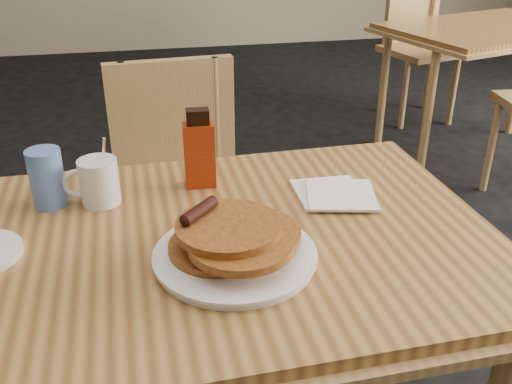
{
  "coord_description": "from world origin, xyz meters",
  "views": [
    {
      "loc": [
        -0.14,
        -0.9,
        1.34
      ],
      "look_at": [
        0.06,
        0.03,
        0.85
      ],
      "focal_mm": 40.0,
      "sensor_mm": 36.0,
      "label": 1
    }
  ],
  "objects_px": {
    "main_table": "(210,255)",
    "pancake_plate": "(235,246)",
    "syrup_bottle": "(199,151)",
    "chair_main_far": "(178,178)",
    "blue_tumbler": "(47,178)",
    "neighbor_table": "(489,34)",
    "coffee_mug": "(98,181)",
    "chair_neighbor_far": "(417,32)"
  },
  "relations": [
    {
      "from": "neighbor_table",
      "to": "blue_tumbler",
      "type": "distance_m",
      "value": 2.64
    },
    {
      "from": "main_table",
      "to": "syrup_bottle",
      "type": "distance_m",
      "value": 0.26
    },
    {
      "from": "chair_neighbor_far",
      "to": "chair_main_far",
      "type": "bearing_deg",
      "value": -148.07
    },
    {
      "from": "coffee_mug",
      "to": "syrup_bottle",
      "type": "relative_size",
      "value": 0.86
    },
    {
      "from": "main_table",
      "to": "chair_neighbor_far",
      "type": "bearing_deg",
      "value": 55.92
    },
    {
      "from": "pancake_plate",
      "to": "main_table",
      "type": "bearing_deg",
      "value": 110.4
    },
    {
      "from": "neighbor_table",
      "to": "blue_tumbler",
      "type": "xyz_separation_m",
      "value": [
        -2.09,
        -1.61,
        0.11
      ]
    },
    {
      "from": "main_table",
      "to": "coffee_mug",
      "type": "bearing_deg",
      "value": 138.03
    },
    {
      "from": "neighbor_table",
      "to": "chair_main_far",
      "type": "distance_m",
      "value": 2.09
    },
    {
      "from": "chair_main_far",
      "to": "blue_tumbler",
      "type": "relative_size",
      "value": 7.04
    },
    {
      "from": "pancake_plate",
      "to": "neighbor_table",
      "type": "bearing_deg",
      "value": 47.77
    },
    {
      "from": "main_table",
      "to": "neighbor_table",
      "type": "height_order",
      "value": "same"
    },
    {
      "from": "pancake_plate",
      "to": "blue_tumbler",
      "type": "xyz_separation_m",
      "value": [
        -0.35,
        0.3,
        0.03
      ]
    },
    {
      "from": "chair_neighbor_far",
      "to": "pancake_plate",
      "type": "distance_m",
      "value": 3.18
    },
    {
      "from": "coffee_mug",
      "to": "blue_tumbler",
      "type": "height_order",
      "value": "coffee_mug"
    },
    {
      "from": "chair_main_far",
      "to": "blue_tumbler",
      "type": "bearing_deg",
      "value": -124.72
    },
    {
      "from": "blue_tumbler",
      "to": "pancake_plate",
      "type": "bearing_deg",
      "value": -40.15
    },
    {
      "from": "chair_main_far",
      "to": "pancake_plate",
      "type": "height_order",
      "value": "chair_main_far"
    },
    {
      "from": "main_table",
      "to": "pancake_plate",
      "type": "distance_m",
      "value": 0.13
    },
    {
      "from": "pancake_plate",
      "to": "blue_tumbler",
      "type": "bearing_deg",
      "value": 139.85
    },
    {
      "from": "chair_neighbor_far",
      "to": "syrup_bottle",
      "type": "height_order",
      "value": "chair_neighbor_far"
    },
    {
      "from": "coffee_mug",
      "to": "chair_neighbor_far",
      "type": "bearing_deg",
      "value": 53.34
    },
    {
      "from": "coffee_mug",
      "to": "syrup_bottle",
      "type": "bearing_deg",
      "value": 12.58
    },
    {
      "from": "blue_tumbler",
      "to": "syrup_bottle",
      "type": "bearing_deg",
      "value": 4.91
    },
    {
      "from": "chair_main_far",
      "to": "chair_neighbor_far",
      "type": "distance_m",
      "value": 2.56
    },
    {
      "from": "neighbor_table",
      "to": "blue_tumbler",
      "type": "relative_size",
      "value": 9.85
    },
    {
      "from": "neighbor_table",
      "to": "pancake_plate",
      "type": "bearing_deg",
      "value": -132.23
    },
    {
      "from": "chair_neighbor_far",
      "to": "coffee_mug",
      "type": "height_order",
      "value": "chair_neighbor_far"
    },
    {
      "from": "chair_main_far",
      "to": "neighbor_table",
      "type": "bearing_deg",
      "value": 27.57
    },
    {
      "from": "coffee_mug",
      "to": "blue_tumbler",
      "type": "bearing_deg",
      "value": 176.56
    },
    {
      "from": "main_table",
      "to": "neighbor_table",
      "type": "bearing_deg",
      "value": 45.75
    },
    {
      "from": "coffee_mug",
      "to": "chair_main_far",
      "type": "bearing_deg",
      "value": 71.58
    },
    {
      "from": "syrup_bottle",
      "to": "blue_tumbler",
      "type": "relative_size",
      "value": 1.44
    },
    {
      "from": "chair_neighbor_far",
      "to": "pancake_plate",
      "type": "height_order",
      "value": "chair_neighbor_far"
    },
    {
      "from": "syrup_bottle",
      "to": "main_table",
      "type": "bearing_deg",
      "value": -90.73
    },
    {
      "from": "neighbor_table",
      "to": "chair_neighbor_far",
      "type": "distance_m",
      "value": 0.78
    },
    {
      "from": "pancake_plate",
      "to": "blue_tumbler",
      "type": "distance_m",
      "value": 0.46
    },
    {
      "from": "chair_main_far",
      "to": "blue_tumbler",
      "type": "distance_m",
      "value": 0.67
    },
    {
      "from": "chair_neighbor_far",
      "to": "blue_tumbler",
      "type": "height_order",
      "value": "chair_neighbor_far"
    },
    {
      "from": "blue_tumbler",
      "to": "neighbor_table",
      "type": "bearing_deg",
      "value": 37.73
    },
    {
      "from": "chair_main_far",
      "to": "chair_neighbor_far",
      "type": "height_order",
      "value": "chair_neighbor_far"
    },
    {
      "from": "neighbor_table",
      "to": "syrup_bottle",
      "type": "height_order",
      "value": "syrup_bottle"
    }
  ]
}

